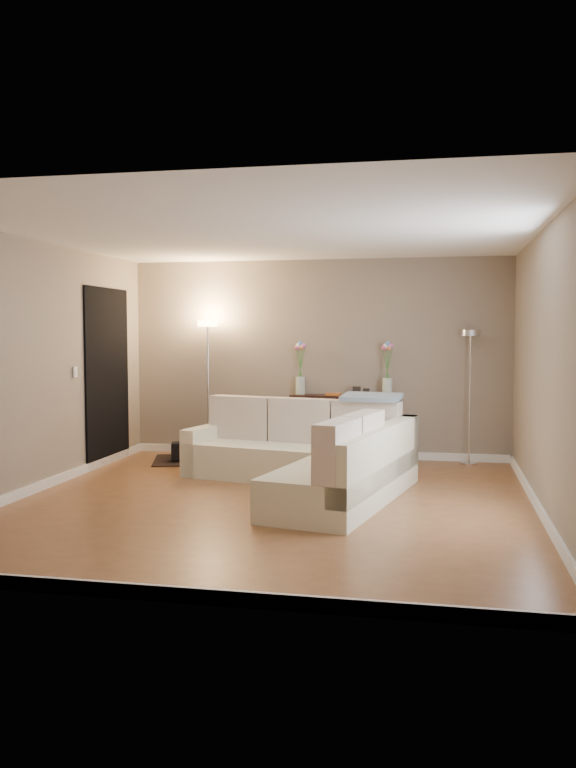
% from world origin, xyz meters
% --- Properties ---
extents(floor, '(5.00, 5.50, 0.01)m').
position_xyz_m(floor, '(0.00, 0.00, -0.01)').
color(floor, brown).
rests_on(floor, ground).
extents(ceiling, '(5.00, 5.50, 0.01)m').
position_xyz_m(ceiling, '(0.00, 0.00, 2.60)').
color(ceiling, white).
rests_on(ceiling, ground).
extents(wall_back, '(5.00, 0.02, 2.60)m').
position_xyz_m(wall_back, '(0.00, 2.76, 1.30)').
color(wall_back, gray).
rests_on(wall_back, ground).
extents(wall_front, '(5.00, 0.02, 2.60)m').
position_xyz_m(wall_front, '(0.00, -2.76, 1.30)').
color(wall_front, gray).
rests_on(wall_front, ground).
extents(wall_left, '(0.02, 5.50, 2.60)m').
position_xyz_m(wall_left, '(-2.51, 0.00, 1.30)').
color(wall_left, gray).
rests_on(wall_left, ground).
extents(wall_right, '(0.02, 5.50, 2.60)m').
position_xyz_m(wall_right, '(2.51, 0.00, 1.30)').
color(wall_right, gray).
rests_on(wall_right, ground).
extents(baseboard_back, '(5.00, 0.03, 0.10)m').
position_xyz_m(baseboard_back, '(0.00, 2.73, 0.05)').
color(baseboard_back, white).
rests_on(baseboard_back, ground).
extents(baseboard_front, '(5.00, 0.03, 0.10)m').
position_xyz_m(baseboard_front, '(0.00, -2.73, 0.05)').
color(baseboard_front, white).
rests_on(baseboard_front, ground).
extents(baseboard_left, '(0.03, 5.50, 0.10)m').
position_xyz_m(baseboard_left, '(-2.48, 0.00, 0.05)').
color(baseboard_left, white).
rests_on(baseboard_left, ground).
extents(baseboard_right, '(0.03, 5.50, 0.10)m').
position_xyz_m(baseboard_right, '(2.48, 0.00, 0.05)').
color(baseboard_right, white).
rests_on(baseboard_right, ground).
extents(doorway, '(0.02, 1.20, 2.20)m').
position_xyz_m(doorway, '(-2.48, 1.70, 1.10)').
color(doorway, black).
rests_on(doorway, ground).
extents(switch_plate, '(0.02, 0.08, 0.12)m').
position_xyz_m(switch_plate, '(-2.48, 0.85, 1.20)').
color(switch_plate, white).
rests_on(switch_plate, ground).
extents(sectional_sofa, '(2.66, 2.90, 0.89)m').
position_xyz_m(sectional_sofa, '(0.28, 0.74, 0.33)').
color(sectional_sofa, beige).
rests_on(sectional_sofa, floor).
extents(throw_blanket, '(0.69, 0.47, 0.09)m').
position_xyz_m(throw_blanket, '(0.85, 1.25, 0.94)').
color(throw_blanket, '#7C8EA0').
rests_on(throw_blanket, sectional_sofa).
extents(console_table, '(1.38, 0.46, 0.83)m').
position_xyz_m(console_table, '(0.28, 2.64, 0.47)').
color(console_table, black).
rests_on(console_table, floor).
extents(leaning_mirror, '(0.96, 0.11, 0.75)m').
position_xyz_m(leaning_mirror, '(0.37, 2.81, 1.20)').
color(leaning_mirror, black).
rests_on(leaning_mirror, console_table).
extents(table_decor, '(0.58, 0.14, 0.14)m').
position_xyz_m(table_decor, '(0.36, 2.59, 0.85)').
color(table_decor, '#CE6424').
rests_on(table_decor, console_table).
extents(flower_vase_left, '(0.16, 0.13, 0.71)m').
position_xyz_m(flower_vase_left, '(-0.21, 2.67, 1.12)').
color(flower_vase_left, silver).
rests_on(flower_vase_left, console_table).
extents(flower_vase_right, '(0.16, 0.13, 0.71)m').
position_xyz_m(flower_vase_right, '(0.93, 2.59, 1.12)').
color(flower_vase_right, silver).
rests_on(flower_vase_right, console_table).
extents(floor_lamp_lit, '(0.32, 0.32, 1.81)m').
position_xyz_m(floor_lamp_lit, '(-1.43, 2.50, 1.28)').
color(floor_lamp_lit, silver).
rests_on(floor_lamp_lit, floor).
extents(floor_lamp_unlit, '(0.30, 0.30, 1.68)m').
position_xyz_m(floor_lamp_unlit, '(1.96, 2.53, 1.19)').
color(floor_lamp_unlit, silver).
rests_on(floor_lamp_unlit, floor).
extents(charcoal_rug, '(1.38, 1.18, 0.02)m').
position_xyz_m(charcoal_rug, '(-1.42, 2.14, 0.01)').
color(charcoal_rug, black).
rests_on(charcoal_rug, floor).
extents(black_bag, '(0.39, 0.32, 0.22)m').
position_xyz_m(black_bag, '(-1.58, 2.00, 0.14)').
color(black_bag, black).
rests_on(black_bag, charcoal_rug).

